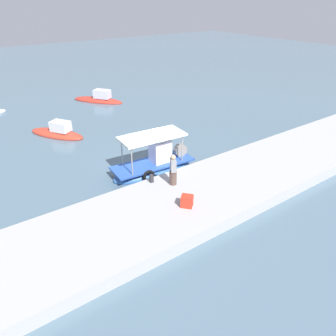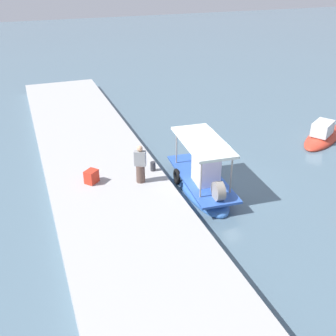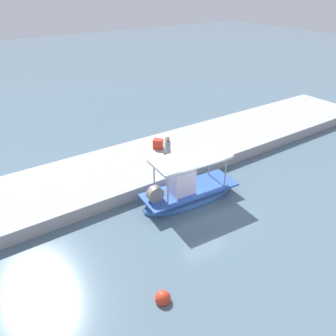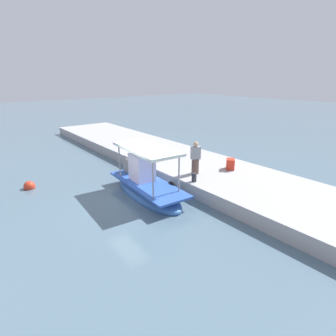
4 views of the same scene
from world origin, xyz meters
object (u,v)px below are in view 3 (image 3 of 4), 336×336
at_px(cargo_crate, 158,144).
at_px(marker_buoy, 163,298).
at_px(fisherman_near_bollard, 167,152).
at_px(mooring_bollard, 188,163).
at_px(main_fishing_boat, 188,192).

height_order(cargo_crate, marker_buoy, cargo_crate).
xyz_separation_m(fisherman_near_bollard, marker_buoy, (4.95, 7.06, -1.32)).
relative_size(fisherman_near_bollard, mooring_bollard, 4.05).
relative_size(fisherman_near_bollard, cargo_crate, 2.95).
xyz_separation_m(main_fishing_boat, cargo_crate, (-1.23, -4.71, 0.49)).
bearing_deg(mooring_bollard, main_fishing_boat, 53.21).
bearing_deg(fisherman_near_bollard, cargo_crate, -108.15).
distance_m(main_fishing_boat, fisherman_near_bollard, 2.91).
bearing_deg(main_fishing_boat, mooring_bollard, -126.79).
height_order(fisherman_near_bollard, mooring_bollard, fisherman_near_bollard).
distance_m(cargo_crate, marker_buoy, 10.72).
bearing_deg(marker_buoy, cargo_crate, -121.72).
distance_m(main_fishing_boat, mooring_bollard, 2.35).
bearing_deg(mooring_bollard, fisherman_near_bollard, -45.74).
height_order(fisherman_near_bollard, cargo_crate, fisherman_near_bollard).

